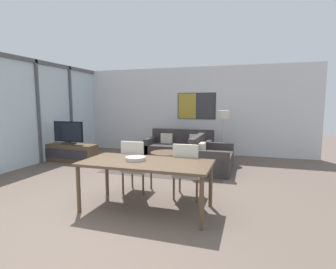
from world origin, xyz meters
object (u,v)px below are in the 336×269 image
Objects in this scene: sofa_side at (209,159)px; floor_lamp at (223,118)px; coffee_table at (167,156)px; dining_table at (146,166)px; dining_chair_centre at (187,169)px; tv_console at (69,153)px; television at (68,133)px; sofa_main at (180,149)px; fruit_bowl at (136,158)px; dining_chair_left at (135,165)px.

floor_lamp is (0.21, 1.20, 0.95)m from sofa_side.
floor_lamp is at bearing 46.48° from coffee_table.
floor_lamp reaches higher than sofa_side.
dining_table is 0.82m from dining_chair_centre.
coffee_table is at bearing 100.64° from dining_table.
sofa_side is at bearing 2.23° from tv_console.
dining_table reaches higher than tv_console.
television reaches higher than sofa_main.
coffee_table is 2.61× the size of fruit_bowl.
television is 2.95m from coffee_table.
dining_chair_centre is (3.88, -1.90, -0.28)m from television.
dining_table is 0.85m from dining_chair_left.
sofa_side is 0.98× the size of floor_lamp.
television reaches higher than sofa_side.
dining_table is 0.22m from fruit_bowl.
floor_lamp is (4.16, 1.36, 0.98)m from tv_console.
dining_chair_left is at bearing -32.67° from tv_console.
sofa_side is 1.70× the size of coffee_table.
coffee_table is (-0.00, -1.29, 0.03)m from sofa_main.
coffee_table is 0.58× the size of floor_lamp.
dining_chair_left reaches higher than tv_console.
tv_console is at bearing -155.45° from sofa_main.
tv_console is at bearing 143.29° from dining_table.
dining_chair_centre is 3.03× the size of fruit_bowl.
sofa_side is 2.77m from dining_table.
fruit_bowl is at bearing -83.41° from coffee_table.
dining_table is 2.05× the size of dining_chair_centre.
coffee_table is 0.42× the size of dining_table.
sofa_main is at bearing 97.13° from dining_table.
sofa_main reaches higher than coffee_table.
sofa_side is at bearing -99.72° from floor_lamp.
sofa_main is 1.34× the size of floor_lamp.
floor_lamp is (1.26, 3.22, 0.70)m from dining_chair_left.
coffee_table is 2.60m from fruit_bowl.
coffee_table is (-1.05, -0.11, 0.03)m from sofa_side.
coffee_table is at bearing 89.80° from dining_chair_left.
television is 0.97× the size of dining_chair_centre.
sofa_main is at bearing 90.00° from coffee_table.
television is at bearing 147.32° from dining_chair_left.
sofa_side is 1.05m from coffee_table.
television is at bearing 143.28° from dining_table.
floor_lamp is at bearing -9.72° from sofa_side.
dining_chair_centre is at bearing 52.35° from dining_table.
floor_lamp reaches higher than fruit_bowl.
television reaches higher than dining_chair_centre.
dining_chair_left is (-0.01, -1.90, 0.21)m from coffee_table.
sofa_side is (1.05, -1.18, -0.00)m from sofa_main.
television is 4.33m from dining_chair_centre.
tv_console is 0.82× the size of dining_table.
coffee_table is (2.91, 0.04, 0.07)m from tv_console.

